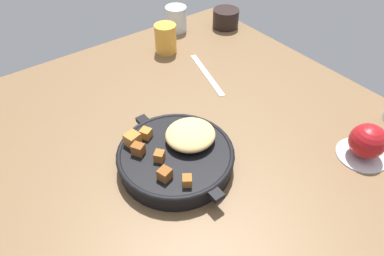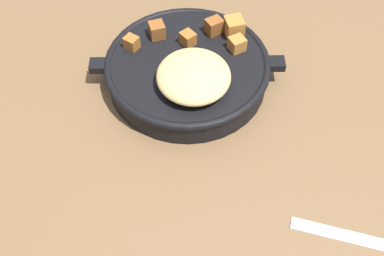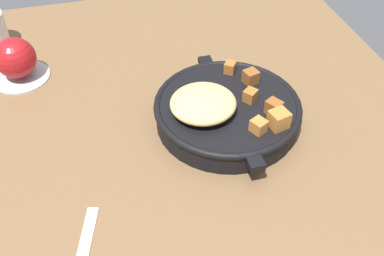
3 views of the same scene
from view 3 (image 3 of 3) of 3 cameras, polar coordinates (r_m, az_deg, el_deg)
The scene contains 4 objects.
ground_plane at distance 74.83cm, azimuth -2.76°, elevation -3.07°, with size 110.44×96.28×2.40cm, color brown.
cast_iron_skillet at distance 76.36cm, azimuth 4.29°, elevation 2.30°, with size 29.58×25.23×7.69cm.
saucer_plate at distance 94.39cm, azimuth -21.04°, elevation 6.23°, with size 11.14×11.14×0.60cm, color #B7BABF.
red_apple at distance 92.10cm, azimuth -21.70°, elevation 8.33°, with size 7.89×7.89×7.89cm, color maroon.
Camera 3 is at (-50.81, 9.63, 52.89)cm, focal length 41.66 mm.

